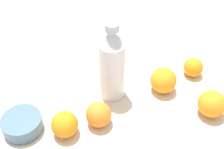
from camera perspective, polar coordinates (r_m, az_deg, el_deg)
ground_plane at (r=0.95m, az=2.30°, el=-4.16°), size 2.40×2.40×0.00m
water_bottle at (r=0.88m, az=0.00°, el=1.98°), size 0.08×0.08×0.26m
orange_0 at (r=0.92m, az=18.16°, el=-5.25°), size 0.08×0.08×0.08m
orange_1 at (r=0.86m, az=-2.52°, el=-7.48°), size 0.07×0.07×0.07m
orange_2 at (r=1.04m, az=14.96°, el=1.31°), size 0.06×0.06×0.06m
orange_3 at (r=0.84m, az=-8.85°, el=-9.21°), size 0.07×0.07×0.07m
orange_4 at (r=0.96m, az=9.58°, el=-1.08°), size 0.08×0.08×0.08m
ceramic_bowl at (r=0.89m, az=-16.45°, el=-8.85°), size 0.11×0.11×0.04m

